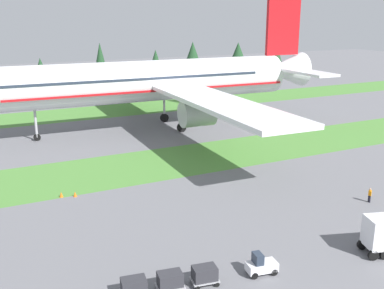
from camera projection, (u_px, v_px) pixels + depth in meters
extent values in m
cube|color=#4C8438|center=(157.00, 164.00, 67.79)|extent=(320.00, 14.23, 0.01)
cube|color=#4C8438|center=(88.00, 113.00, 102.62)|extent=(320.00, 14.23, 0.01)
cylinder|color=silver|center=(151.00, 81.00, 85.81)|extent=(54.20, 9.82, 7.53)
cone|color=silver|center=(283.00, 70.00, 97.27)|extent=(9.50, 7.54, 7.15)
cube|color=red|center=(151.00, 88.00, 86.17)|extent=(52.89, 9.92, 0.36)
cube|color=#283342|center=(134.00, 77.00, 84.26)|extent=(47.63, 9.62, 0.44)
cube|color=silver|center=(221.00, 103.00, 68.11)|extent=(10.08, 36.50, 0.68)
cylinder|color=#A3A3A8|center=(197.00, 114.00, 73.05)|extent=(5.43, 4.36, 4.14)
cube|color=silver|center=(133.00, 71.00, 106.49)|extent=(10.08, 36.50, 0.68)
cylinder|color=#A3A3A8|center=(135.00, 85.00, 101.90)|extent=(5.43, 4.36, 4.14)
cube|color=silver|center=(307.00, 72.00, 89.10)|extent=(5.34, 13.35, 0.47)
cube|color=silver|center=(258.00, 64.00, 104.62)|extent=(5.34, 13.35, 0.47)
cube|color=red|center=(283.00, 23.00, 94.40)|extent=(7.72, 1.14, 12.80)
cylinder|color=#A3A3A8|center=(35.00, 116.00, 78.87)|extent=(0.44, 0.44, 7.49)
cylinder|color=black|center=(37.00, 137.00, 79.90)|extent=(1.22, 0.47, 1.20)
cylinder|color=#A3A3A8|center=(181.00, 108.00, 84.82)|extent=(0.44, 0.44, 7.24)
cylinder|color=black|center=(182.00, 127.00, 85.81)|extent=(1.72, 0.67, 1.70)
cylinder|color=#A3A3A8|center=(164.00, 100.00, 92.75)|extent=(0.44, 0.44, 7.24)
cylinder|color=black|center=(164.00, 118.00, 93.74)|extent=(1.72, 0.67, 1.70)
cube|color=silver|center=(262.00, 266.00, 38.85)|extent=(2.77, 1.69, 0.77)
cube|color=#283342|center=(258.00, 258.00, 38.51)|extent=(0.86, 1.19, 0.90)
cylinder|color=black|center=(268.00, 266.00, 39.73)|extent=(0.62, 0.29, 0.60)
cylinder|color=black|center=(274.00, 272.00, 38.72)|extent=(0.62, 0.29, 0.60)
cylinder|color=black|center=(249.00, 269.00, 39.20)|extent=(0.62, 0.29, 0.60)
cylinder|color=black|center=(254.00, 276.00, 38.19)|extent=(0.62, 0.29, 0.60)
cube|color=#A3A3A8|center=(205.00, 280.00, 37.45)|extent=(2.41, 1.82, 0.10)
cube|color=#2D2D33|center=(205.00, 273.00, 37.28)|extent=(2.12, 1.60, 1.10)
cylinder|color=black|center=(211.00, 276.00, 38.38)|extent=(0.41, 0.18, 0.40)
cylinder|color=black|center=(217.00, 285.00, 37.11)|extent=(0.41, 0.18, 0.40)
cylinder|color=black|center=(192.00, 279.00, 37.89)|extent=(0.41, 0.18, 0.40)
cylinder|color=black|center=(197.00, 288.00, 36.63)|extent=(0.41, 0.18, 0.40)
cube|color=#A3A3A8|center=(170.00, 286.00, 36.60)|extent=(2.41, 1.82, 0.10)
cube|color=#2D2D33|center=(170.00, 279.00, 36.44)|extent=(2.12, 1.60, 1.10)
cylinder|color=black|center=(178.00, 282.00, 37.53)|extent=(0.41, 0.18, 0.40)
cylinder|color=black|center=(158.00, 285.00, 37.05)|extent=(0.41, 0.18, 0.40)
cube|color=#2D2D33|center=(134.00, 285.00, 35.60)|extent=(2.12, 1.60, 1.10)
cylinder|color=black|center=(143.00, 288.00, 36.69)|extent=(0.41, 0.18, 0.40)
cylinder|color=black|center=(373.00, 244.00, 43.15)|extent=(1.01, 0.58, 0.96)
cylinder|color=black|center=(362.00, 244.00, 42.99)|extent=(1.01, 0.58, 0.96)
cylinder|color=black|center=(373.00, 255.00, 41.08)|extent=(1.01, 0.58, 0.96)
cylinder|color=black|center=(369.00, 198.00, 53.89)|extent=(0.18, 0.18, 0.85)
cylinder|color=black|center=(370.00, 199.00, 53.68)|extent=(0.18, 0.18, 0.85)
cylinder|color=orange|center=(370.00, 193.00, 53.58)|extent=(0.36, 0.36, 0.62)
sphere|color=tan|center=(370.00, 189.00, 53.46)|extent=(0.24, 0.24, 0.24)
cylinder|color=orange|center=(369.00, 192.00, 53.81)|extent=(0.10, 0.10, 0.58)
cylinder|color=orange|center=(371.00, 194.00, 53.37)|extent=(0.10, 0.10, 0.58)
cone|color=orange|center=(75.00, 194.00, 55.43)|extent=(0.44, 0.44, 0.63)
cone|color=orange|center=(61.00, 195.00, 55.29)|extent=(0.44, 0.44, 0.65)
cylinder|color=#4C3823|center=(42.00, 80.00, 143.57)|extent=(0.70, 0.70, 2.98)
cone|color=#1E4223|center=(40.00, 66.00, 142.45)|extent=(3.76, 3.76, 5.22)
cylinder|color=#4C3823|center=(101.00, 76.00, 148.21)|extent=(0.70, 0.70, 3.84)
cone|color=#1E4223|center=(100.00, 56.00, 146.49)|extent=(3.88, 3.88, 8.73)
cylinder|color=#4C3823|center=(156.00, 73.00, 158.60)|extent=(0.70, 0.70, 3.55)
cone|color=#1E4223|center=(156.00, 59.00, 157.30)|extent=(3.81, 3.81, 6.03)
cylinder|color=#4C3823|center=(193.00, 70.00, 166.22)|extent=(0.70, 0.70, 3.38)
cone|color=#1E4223|center=(193.00, 54.00, 164.61)|extent=(6.02, 6.02, 8.40)
cylinder|color=#4C3823|center=(238.00, 68.00, 172.32)|extent=(0.70, 0.70, 3.66)
cone|color=#1E4223|center=(238.00, 53.00, 170.79)|extent=(6.01, 6.01, 7.55)
cylinder|color=#4C3823|center=(276.00, 66.00, 180.15)|extent=(0.70, 0.70, 3.16)
cone|color=#1E4223|center=(277.00, 53.00, 178.77)|extent=(3.83, 3.83, 6.95)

